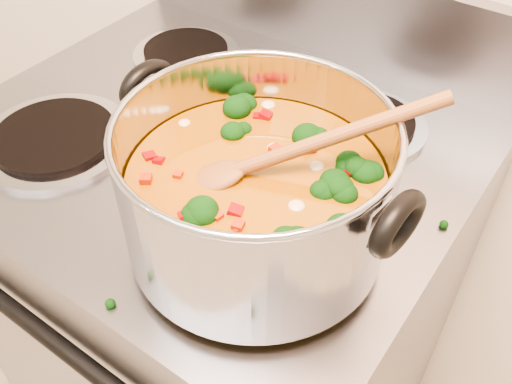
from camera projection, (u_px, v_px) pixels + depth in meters
electric_range at (225, 309)px, 1.16m from camera, size 0.74×0.67×1.08m
stockpot at (256, 191)px, 0.63m from camera, size 0.36×0.30×0.18m
wooden_spoon at (272, 158)px, 0.60m from camera, size 0.23×0.21×0.12m
cooktop_crumbs at (309, 267)px, 0.66m from camera, size 0.36×0.30×0.01m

